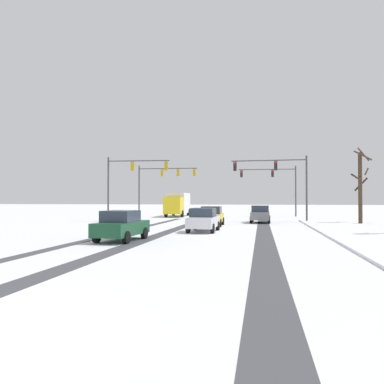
{
  "coord_description": "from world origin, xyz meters",
  "views": [
    {
      "loc": [
        5.47,
        -5.67,
        2.22
      ],
      "look_at": [
        0.0,
        24.58,
        2.8
      ],
      "focal_mm": 35.83,
      "sensor_mm": 36.0,
      "label": 1
    }
  ],
  "objects": [
    {
      "name": "traffic_signal_near_left",
      "position": [
        -7.65,
        31.29,
        4.66
      ],
      "size": [
        6.37,
        0.78,
        6.5
      ],
      "color": "#47474C",
      "rests_on": "ground"
    },
    {
      "name": "traffic_signal_far_right",
      "position": [
        7.27,
        45.03,
        4.7
      ],
      "size": [
        7.38,
        0.55,
        6.5
      ],
      "color": "#47474C",
      "rests_on": "ground"
    },
    {
      "name": "wheel_track_right_lane",
      "position": [
        5.66,
        17.56,
        0.0
      ],
      "size": [
        1.03,
        38.63,
        0.01
      ],
      "primitive_type": "cube",
      "color": "#424247",
      "rests_on": "ground"
    },
    {
      "name": "sidewalk_kerb_right",
      "position": [
        11.25,
        15.8,
        0.06
      ],
      "size": [
        4.0,
        38.63,
        0.12
      ],
      "primitive_type": "cube",
      "color": "white",
      "rests_on": "ground"
    },
    {
      "name": "car_white_third",
      "position": [
        1.58,
        20.24,
        0.82
      ],
      "size": [
        1.91,
        4.14,
        1.62
      ],
      "color": "silver",
      "rests_on": "ground"
    },
    {
      "name": "wheel_track_center",
      "position": [
        -0.76,
        17.56,
        0.0
      ],
      "size": [
        0.92,
        38.63,
        0.01
      ],
      "primitive_type": "cube",
      "color": "#424247",
      "rests_on": "ground"
    },
    {
      "name": "car_grey_lead",
      "position": [
        5.39,
        31.03,
        0.82
      ],
      "size": [
        1.9,
        4.13,
        1.62
      ],
      "color": "slate",
      "rests_on": "ground"
    },
    {
      "name": "bare_tree_sidewalk_far",
      "position": [
        14.45,
        31.6,
        3.53
      ],
      "size": [
        1.71,
        1.71,
        6.9
      ],
      "color": "#423023",
      "rests_on": "ground"
    },
    {
      "name": "car_dark_green_fourth",
      "position": [
        -1.88,
        13.79,
        0.82
      ],
      "size": [
        2.01,
        4.19,
        1.62
      ],
      "color": "#194C2D",
      "rests_on": "ground"
    },
    {
      "name": "car_yellow_cab_second",
      "position": [
        1.4,
        26.12,
        0.82
      ],
      "size": [
        1.87,
        4.12,
        1.62
      ],
      "color": "yellow",
      "rests_on": "ground"
    },
    {
      "name": "traffic_signal_far_left",
      "position": [
        -6.83,
        41.27,
        4.84
      ],
      "size": [
        7.56,
        0.67,
        6.5
      ],
      "color": "#47474C",
      "rests_on": "ground"
    },
    {
      "name": "wheel_track_left_lane",
      "position": [
        -3.76,
        17.56,
        0.0
      ],
      "size": [
        0.7,
        38.63,
        0.01
      ],
      "primitive_type": "cube",
      "color": "#424247",
      "rests_on": "ground"
    },
    {
      "name": "traffic_signal_near_right",
      "position": [
        7.24,
        33.19,
        4.7
      ],
      "size": [
        7.45,
        0.53,
        6.5
      ],
      "color": "#47474C",
      "rests_on": "ground"
    },
    {
      "name": "box_truck_delivery",
      "position": [
        -5.15,
        42.62,
        1.63
      ],
      "size": [
        2.46,
        7.46,
        3.02
      ],
      "color": "yellow",
      "rests_on": "ground"
    }
  ]
}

